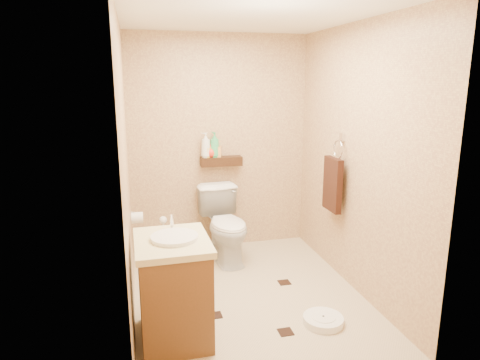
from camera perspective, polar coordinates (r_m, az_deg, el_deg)
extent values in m
plane|color=#C6B291|center=(4.02, 1.04, -15.03)|extent=(2.50, 2.50, 0.00)
cube|color=tan|center=(4.81, -2.73, 4.79)|extent=(2.00, 0.04, 2.40)
cube|color=tan|center=(2.46, 8.64, -3.55)|extent=(2.00, 0.04, 2.40)
cube|color=tan|center=(3.50, -14.93, 1.15)|extent=(0.04, 2.50, 2.40)
cube|color=tan|center=(3.99, 15.16, 2.58)|extent=(0.04, 2.50, 2.40)
cube|color=white|center=(3.58, 1.21, 21.18)|extent=(2.00, 2.50, 0.02)
cube|color=#3B2210|center=(4.77, -2.52, 2.52)|extent=(0.46, 0.14, 0.10)
cube|color=black|center=(3.72, -3.33, -17.56)|extent=(0.11, 0.11, 0.01)
cube|color=black|center=(4.25, 5.92, -13.42)|extent=(0.11, 0.11, 0.01)
cube|color=black|center=(3.52, 6.09, -19.50)|extent=(0.11, 0.11, 0.01)
cube|color=black|center=(4.31, -6.84, -13.04)|extent=(0.11, 0.11, 0.01)
cube|color=black|center=(3.74, 12.53, -17.64)|extent=(0.11, 0.11, 0.01)
cube|color=black|center=(4.53, -0.83, -11.61)|extent=(0.11, 0.11, 0.01)
imported|color=white|center=(4.60, -1.92, -6.00)|extent=(0.52, 0.81, 0.78)
cube|color=brown|center=(3.31, -8.80, -14.57)|extent=(0.50, 0.62, 0.74)
cube|color=beige|center=(3.15, -9.06, -8.22)|extent=(0.54, 0.65, 0.05)
cylinder|color=silver|center=(3.14, -8.73, -7.72)|extent=(0.34, 0.34, 0.05)
cylinder|color=silver|center=(3.31, -9.10, -5.46)|extent=(0.03, 0.03, 0.11)
cylinder|color=white|center=(3.66, 11.03, -17.87)|extent=(0.42, 0.42, 0.06)
cylinder|color=white|center=(3.64, 11.05, -17.44)|extent=(0.19, 0.19, 0.01)
cylinder|color=#175D50|center=(4.76, -10.04, -9.78)|extent=(0.11, 0.11, 0.12)
cylinder|color=white|center=(4.67, -10.15, -7.21)|extent=(0.02, 0.02, 0.35)
sphere|color=white|center=(4.62, -10.23, -5.28)|extent=(0.08, 0.08, 0.08)
cube|color=silver|center=(4.17, 13.48, 5.64)|extent=(0.03, 0.06, 0.08)
torus|color=silver|center=(4.17, 12.96, 4.00)|extent=(0.02, 0.19, 0.19)
cube|color=#351A10|center=(4.22, 12.24, -0.58)|extent=(0.06, 0.30, 0.52)
cylinder|color=white|center=(4.28, -13.54, -4.91)|extent=(0.11, 0.11, 0.11)
cylinder|color=silver|center=(4.26, -14.12, -4.17)|extent=(0.04, 0.02, 0.02)
imported|color=silver|center=(4.71, -4.59, 4.67)|extent=(0.12, 0.12, 0.28)
imported|color=yellow|center=(4.72, -4.32, 4.00)|extent=(0.10, 0.10, 0.16)
imported|color=red|center=(4.72, -3.88, 3.93)|extent=(0.13, 0.13, 0.15)
imported|color=#3AAE65|center=(4.72, -3.40, 4.73)|extent=(0.14, 0.14, 0.28)
imported|color=#E69F4C|center=(4.74, -3.02, 4.14)|extent=(0.10, 0.10, 0.18)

